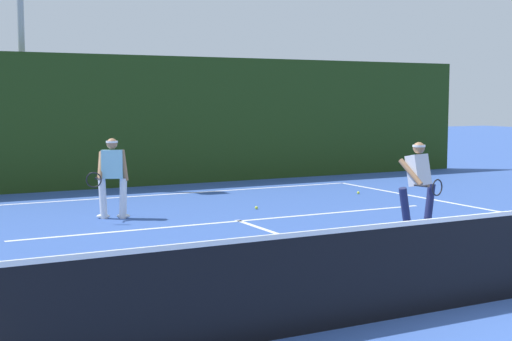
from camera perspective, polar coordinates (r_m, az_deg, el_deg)
The scene contains 11 objects.
ground_plane at distance 8.80m, azimuth 17.35°, elevation -9.95°, with size 80.00×80.00×0.00m, color #33539E.
court_line_baseline_far at distance 17.74m, azimuth -7.41°, elevation -1.89°, with size 10.53×0.10×0.01m, color white.
court_line_service at distance 13.84m, azimuth -1.30°, elevation -3.99°, with size 8.59×0.10×0.01m, color white.
court_line_centre at distance 11.22m, azimuth 5.69°, elevation -6.32°, with size 0.10×6.40×0.01m, color white.
tennis_net at distance 8.67m, azimuth 17.45°, elevation -6.56°, with size 11.54×0.09×1.08m.
player_near at distance 13.22m, azimuth 12.67°, elevation -0.86°, with size 1.01×0.89×1.57m.
player_far at distance 14.29m, azimuth -11.26°, elevation -0.33°, with size 0.95×0.80×1.57m.
tennis_ball at distance 15.30m, azimuth 0.03°, elevation -2.95°, with size 0.07×0.07×0.07m, color #D1E033.
tennis_ball_extra at distance 17.88m, azimuth 8.06°, elevation -1.74°, with size 0.07×0.07×0.07m, color #D1E033.
back_fence_windscreen at distance 19.38m, azimuth -9.40°, elevation 3.85°, with size 21.44×0.12×3.46m, color #203913.
light_pole at distance 19.74m, azimuth -18.10°, elevation 12.57°, with size 0.55×0.44×7.86m.
Camera 1 is at (-6.02, -5.97, 2.34)m, focal length 50.80 mm.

